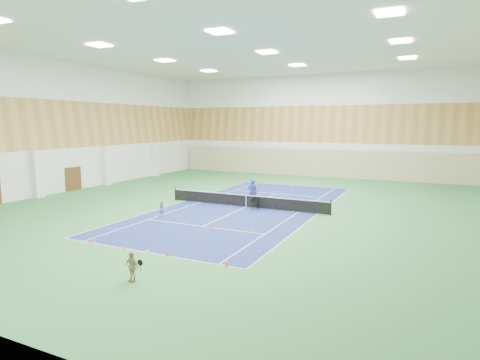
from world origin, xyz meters
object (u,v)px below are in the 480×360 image
object	(u,v)px
coach	(253,192)
child_court	(162,209)
child_apron	(132,267)
tennis_net	(246,200)
ball_cart	(255,204)

from	to	relation	value
coach	child_court	distance (m)	7.58
coach	child_apron	world-z (taller)	coach
child_court	tennis_net	bearing A→B (deg)	30.30
tennis_net	child_apron	size ratio (longest dim) A/B	10.46
coach	ball_cart	bearing A→B (deg)	94.21
tennis_net	coach	size ratio (longest dim) A/B	6.56
tennis_net	coach	distance (m)	1.29
child_apron	ball_cart	world-z (taller)	child_apron
tennis_net	ball_cart	size ratio (longest dim) A/B	13.90
child_apron	ball_cart	xyz separation A→B (m)	(-0.90, 14.43, -0.15)
tennis_net	ball_cart	distance (m)	1.18
child_apron	ball_cart	bearing A→B (deg)	103.95
tennis_net	child_apron	world-z (taller)	child_apron
coach	ball_cart	world-z (taller)	coach
tennis_net	child_court	bearing A→B (deg)	-125.55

